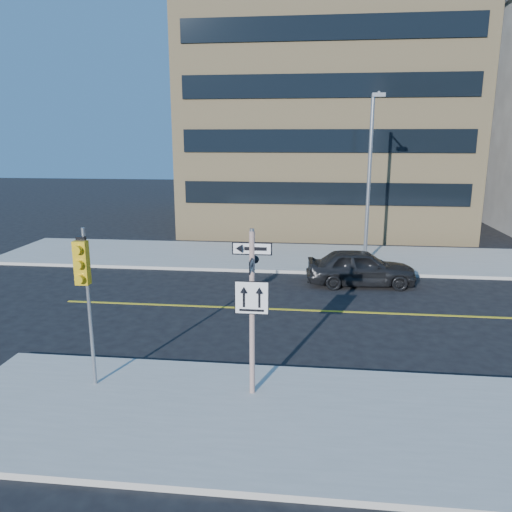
# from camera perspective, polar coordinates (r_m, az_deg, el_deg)

# --- Properties ---
(ground) EXTENTS (120.00, 120.00, 0.00)m
(ground) POSITION_cam_1_polar(r_m,az_deg,el_deg) (14.91, 0.75, -11.21)
(ground) COLOR black
(ground) RESTS_ON ground
(sign_pole) EXTENTS (0.92, 0.92, 4.06)m
(sign_pole) POSITION_cam_1_polar(r_m,az_deg,el_deg) (11.68, -0.45, -5.46)
(sign_pole) COLOR beige
(sign_pole) RESTS_ON near_sidewalk
(traffic_signal) EXTENTS (0.32, 0.45, 4.00)m
(traffic_signal) POSITION_cam_1_polar(r_m,az_deg,el_deg) (12.48, -19.11, -2.13)
(traffic_signal) COLOR gray
(traffic_signal) RESTS_ON near_sidewalk
(parked_car_a) EXTENTS (2.19, 4.72, 1.57)m
(parked_car_a) POSITION_cam_1_polar(r_m,az_deg,el_deg) (21.80, 11.88, -1.29)
(parked_car_a) COLOR black
(parked_car_a) RESTS_ON ground
(streetlight_a) EXTENTS (0.55, 2.25, 8.00)m
(streetlight_a) POSITION_cam_1_polar(r_m,az_deg,el_deg) (24.43, 12.91, 9.68)
(streetlight_a) COLOR gray
(streetlight_a) RESTS_ON far_sidewalk
(building_brick) EXTENTS (18.00, 18.00, 18.00)m
(building_brick) POSITION_cam_1_polar(r_m,az_deg,el_deg) (38.59, 7.81, 17.47)
(building_brick) COLOR tan
(building_brick) RESTS_ON ground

